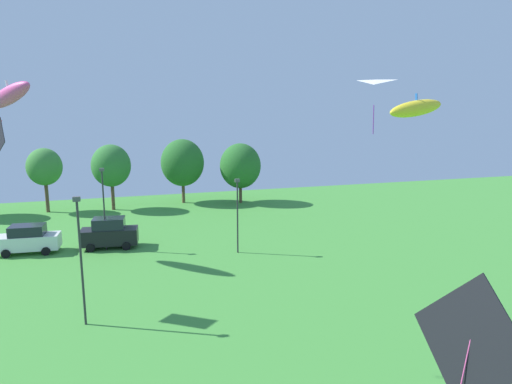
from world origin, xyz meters
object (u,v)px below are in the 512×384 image
kite_flying_0 (373,97)px  light_post_2 (104,204)px  kite_flying_5 (470,340)px  treeline_tree_1 (44,167)px  treeline_tree_3 (182,163)px  parked_car_leftmost (28,239)px  kite_flying_1 (9,95)px  kite_flying_7 (416,108)px  parked_car_second_from_left (109,233)px  treeline_tree_2 (111,166)px  light_post_1 (81,255)px  light_post_0 (237,211)px  treeline_tree_4 (240,166)px

kite_flying_0 → light_post_2: (-14.54, 14.31, -7.96)m
kite_flying_5 → treeline_tree_1: kite_flying_5 is taller
kite_flying_0 → treeline_tree_3: bearing=101.9°
parked_car_leftmost → treeline_tree_1: bearing=96.6°
parked_car_leftmost → treeline_tree_1: (-0.62, 14.44, 3.73)m
kite_flying_1 → light_post_2: (5.76, 0.41, -8.21)m
kite_flying_7 → treeline_tree_1: (-21.08, 33.01, -6.21)m
kite_flying_0 → treeline_tree_1: bearing=125.2°
parked_car_second_from_left → treeline_tree_2: 14.45m
kite_flying_0 → light_post_1: kite_flying_0 is taller
parked_car_leftmost → light_post_2: light_post_2 is taller
kite_flying_1 → parked_car_second_from_left: size_ratio=1.07×
kite_flying_0 → parked_car_leftmost: kite_flying_0 is taller
kite_flying_1 → parked_car_leftmost: bearing=86.1°
parked_car_leftmost → treeline_tree_3: 20.79m
kite_flying_0 → light_post_0: (-4.82, 10.67, -8.32)m
light_post_0 → parked_car_leftmost: bearing=163.9°
parked_car_second_from_left → light_post_1: light_post_1 is taller
kite_flying_0 → parked_car_leftmost: size_ratio=0.49×
kite_flying_7 → kite_flying_0: bearing=94.0°
treeline_tree_1 → treeline_tree_2: 6.72m
kite_flying_7 → parked_car_second_from_left: kite_flying_7 is taller
kite_flying_1 → kite_flying_7: (20.55, -17.36, -0.81)m
light_post_1 → treeline_tree_3: (8.88, 28.67, 0.90)m
treeline_tree_2 → treeline_tree_4: 14.18m
parked_car_leftmost → light_post_1: bearing=-65.7°
kite_flying_5 → kite_flying_7: 14.90m
light_post_1 → treeline_tree_1: bearing=101.3°
kite_flying_7 → light_post_0: size_ratio=0.61×
treeline_tree_2 → kite_flying_0: bearing=-63.7°
treeline_tree_4 → light_post_0: bearing=-105.2°
light_post_0 → light_post_2: 10.39m
treeline_tree_4 → light_post_1: bearing=-119.6°
light_post_0 → light_post_1: bearing=-138.8°
kite_flying_0 → light_post_0: kite_flying_0 is taller
parked_car_second_from_left → treeline_tree_4: size_ratio=0.65×
kite_flying_1 → parked_car_second_from_left: bearing=7.9°
treeline_tree_1 → kite_flying_1: bearing=-88.1°
kite_flying_1 → treeline_tree_3: 22.60m
kite_flying_5 → parked_car_second_from_left: size_ratio=0.55×
treeline_tree_3 → treeline_tree_4: treeline_tree_3 is taller
kite_flying_5 → treeline_tree_1: (-13.74, 45.31, -2.15)m
parked_car_leftmost → treeline_tree_2: treeline_tree_2 is taller
kite_flying_5 → light_post_2: bearing=103.9°
parked_car_second_from_left → kite_flying_5: bearing=-70.7°
kite_flying_7 → treeline_tree_1: 39.65m
kite_flying_7 → kite_flying_1: bearing=139.8°
light_post_0 → treeline_tree_1: 24.81m
kite_flying_1 → kite_flying_5: size_ratio=1.95×
kite_flying_0 → parked_car_second_from_left: 23.01m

